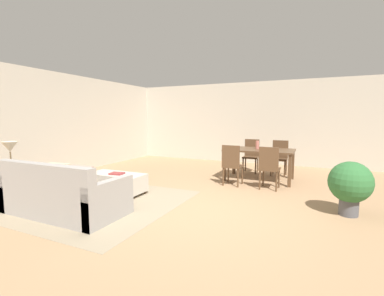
{
  "coord_description": "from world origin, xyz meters",
  "views": [
    {
      "loc": [
        1.69,
        -4.02,
        1.52
      ],
      "look_at": [
        -0.89,
        1.56,
        0.82
      ],
      "focal_mm": 24.98,
      "sensor_mm": 36.0,
      "label": 1
    }
  ],
  "objects": [
    {
      "name": "ottoman_table",
      "position": [
        -1.9,
        0.12,
        0.23
      ],
      "size": [
        1.18,
        0.53,
        0.4
      ],
      "color": "#B7AD9E",
      "rests_on": "ground_plane"
    },
    {
      "name": "couch",
      "position": [
        -1.88,
        -1.15,
        0.29
      ],
      "size": [
        1.95,
        0.93,
        0.86
      ],
      "color": "gray",
      "rests_on": "ground_plane"
    },
    {
      "name": "side_table",
      "position": [
        -3.16,
        -1.15,
        0.46
      ],
      "size": [
        0.4,
        0.4,
        0.58
      ],
      "color": "olive",
      "rests_on": "ground_plane"
    },
    {
      "name": "potted_plant",
      "position": [
        2.22,
        0.67,
        0.5
      ],
      "size": [
        0.64,
        0.64,
        0.85
      ],
      "color": "#4C4C51",
      "rests_on": "ground_plane"
    },
    {
      "name": "book_on_ottoman",
      "position": [
        -1.84,
        0.07,
        0.42
      ],
      "size": [
        0.29,
        0.24,
        0.03
      ],
      "primitive_type": "cube",
      "rotation": [
        0.0,
        0.0,
        0.18
      ],
      "color": "maroon",
      "rests_on": "ottoman_table"
    },
    {
      "name": "dining_chair_far_right",
      "position": [
        0.86,
        3.33,
        0.52
      ],
      "size": [
        0.41,
        0.41,
        0.92
      ],
      "color": "#513823",
      "rests_on": "ground_plane"
    },
    {
      "name": "dining_table",
      "position": [
        0.47,
        2.52,
        0.67
      ],
      "size": [
        1.61,
        0.97,
        0.76
      ],
      "color": "#513823",
      "rests_on": "ground_plane"
    },
    {
      "name": "dining_chair_near_left",
      "position": [
        0.03,
        1.69,
        0.52
      ],
      "size": [
        0.41,
        0.41,
        0.92
      ],
      "color": "#513823",
      "rests_on": "ground_plane"
    },
    {
      "name": "area_rug",
      "position": [
        -1.9,
        -0.49,
        0.0
      ],
      "size": [
        3.0,
        2.8,
        0.01
      ],
      "primitive_type": "cube",
      "color": "gray",
      "rests_on": "ground_plane"
    },
    {
      "name": "vase_centerpiece",
      "position": [
        0.41,
        2.57,
        0.86
      ],
      "size": [
        0.08,
        0.08,
        0.2
      ],
      "primitive_type": "cylinder",
      "color": "#B26659",
      "rests_on": "dining_table"
    },
    {
      "name": "dining_chair_far_left",
      "position": [
        0.09,
        3.4,
        0.52
      ],
      "size": [
        0.41,
        0.41,
        0.92
      ],
      "color": "#513823",
      "rests_on": "ground_plane"
    },
    {
      "name": "dining_chair_near_right",
      "position": [
        0.84,
        1.69,
        0.52
      ],
      "size": [
        0.41,
        0.41,
        0.92
      ],
      "color": "#513823",
      "rests_on": "ground_plane"
    },
    {
      "name": "table_lamp",
      "position": [
        -3.16,
        -1.15,
        0.99
      ],
      "size": [
        0.26,
        0.26,
        0.53
      ],
      "color": "brown",
      "rests_on": "side_table"
    },
    {
      "name": "wall_left",
      "position": [
        -4.5,
        0.5,
        1.35
      ],
      "size": [
        0.12,
        11.0,
        2.7
      ],
      "primitive_type": "cube",
      "color": "#BCB2A0",
      "rests_on": "ground_plane"
    },
    {
      "name": "wall_back",
      "position": [
        0.0,
        5.0,
        1.35
      ],
      "size": [
        9.0,
        0.12,
        2.7
      ],
      "primitive_type": "cube",
      "color": "#BCB2A0",
      "rests_on": "ground_plane"
    },
    {
      "name": "ground_plane",
      "position": [
        0.0,
        0.0,
        0.0
      ],
      "size": [
        10.8,
        10.8,
        0.0
      ],
      "primitive_type": "plane",
      "color": "#9E7A56"
    }
  ]
}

